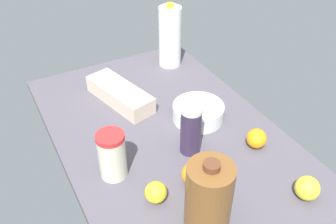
{
  "coord_description": "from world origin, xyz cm",
  "views": [
    {
      "loc": [
        -91.17,
        49.15,
        91.6
      ],
      "look_at": [
        0.0,
        0.0,
        13.0
      ],
      "focal_mm": 40.0,
      "sensor_mm": 36.0,
      "label": 1
    }
  ],
  "objects_px": {
    "egg_carton": "(120,94)",
    "lemon_beside_bowl": "(307,188)",
    "milk_jug": "(170,37)",
    "lemon_far_back": "(156,192)",
    "tumbler_cup": "(112,155)",
    "chocolate_milk_jug": "(209,198)",
    "orange_by_jug": "(256,138)",
    "lime_near_front": "(220,190)",
    "orange_loose": "(194,174)",
    "shaker_bottle": "(191,130)",
    "mixing_bowl": "(198,112)"
  },
  "relations": [
    {
      "from": "egg_carton",
      "to": "milk_jug",
      "type": "relative_size",
      "value": 1.08
    },
    {
      "from": "shaker_bottle",
      "to": "milk_jug",
      "type": "bearing_deg",
      "value": -21.96
    },
    {
      "from": "tumbler_cup",
      "to": "lemon_far_back",
      "type": "distance_m",
      "value": 0.18
    },
    {
      "from": "chocolate_milk_jug",
      "to": "orange_loose",
      "type": "xyz_separation_m",
      "value": [
        0.15,
        -0.05,
        -0.07
      ]
    },
    {
      "from": "orange_by_jug",
      "to": "lime_near_front",
      "type": "bearing_deg",
      "value": 117.55
    },
    {
      "from": "shaker_bottle",
      "to": "milk_jug",
      "type": "distance_m",
      "value": 0.6
    },
    {
      "from": "chocolate_milk_jug",
      "to": "lemon_far_back",
      "type": "relative_size",
      "value": 3.59
    },
    {
      "from": "mixing_bowl",
      "to": "lemon_beside_bowl",
      "type": "distance_m",
      "value": 0.48
    },
    {
      "from": "chocolate_milk_jug",
      "to": "egg_carton",
      "type": "bearing_deg",
      "value": -1.47
    },
    {
      "from": "egg_carton",
      "to": "lime_near_front",
      "type": "height_order",
      "value": "egg_carton"
    },
    {
      "from": "tumbler_cup",
      "to": "orange_loose",
      "type": "height_order",
      "value": "tumbler_cup"
    },
    {
      "from": "chocolate_milk_jug",
      "to": "orange_by_jug",
      "type": "distance_m",
      "value": 0.39
    },
    {
      "from": "milk_jug",
      "to": "orange_loose",
      "type": "height_order",
      "value": "milk_jug"
    },
    {
      "from": "chocolate_milk_jug",
      "to": "orange_by_jug",
      "type": "bearing_deg",
      "value": -59.83
    },
    {
      "from": "lime_near_front",
      "to": "orange_by_jug",
      "type": "bearing_deg",
      "value": -62.45
    },
    {
      "from": "orange_by_jug",
      "to": "lemon_far_back",
      "type": "xyz_separation_m",
      "value": [
        -0.05,
        0.41,
        -0.0
      ]
    },
    {
      "from": "orange_by_jug",
      "to": "lemon_beside_bowl",
      "type": "relative_size",
      "value": 0.95
    },
    {
      "from": "lime_near_front",
      "to": "lemon_beside_bowl",
      "type": "relative_size",
      "value": 0.68
    },
    {
      "from": "lemon_far_back",
      "to": "lemon_beside_bowl",
      "type": "height_order",
      "value": "lemon_beside_bowl"
    },
    {
      "from": "chocolate_milk_jug",
      "to": "lemon_far_back",
      "type": "height_order",
      "value": "chocolate_milk_jug"
    },
    {
      "from": "milk_jug",
      "to": "lemon_beside_bowl",
      "type": "height_order",
      "value": "milk_jug"
    },
    {
      "from": "lemon_beside_bowl",
      "to": "egg_carton",
      "type": "bearing_deg",
      "value": 22.42
    },
    {
      "from": "egg_carton",
      "to": "lemon_beside_bowl",
      "type": "height_order",
      "value": "lemon_beside_bowl"
    },
    {
      "from": "orange_by_jug",
      "to": "orange_loose",
      "type": "xyz_separation_m",
      "value": [
        -0.04,
        0.28,
        0.0
      ]
    },
    {
      "from": "shaker_bottle",
      "to": "orange_by_jug",
      "type": "distance_m",
      "value": 0.24
    },
    {
      "from": "egg_carton",
      "to": "chocolate_milk_jug",
      "type": "xyz_separation_m",
      "value": [
        -0.67,
        0.02,
        0.08
      ]
    },
    {
      "from": "mixing_bowl",
      "to": "orange_by_jug",
      "type": "height_order",
      "value": "orange_by_jug"
    },
    {
      "from": "egg_carton",
      "to": "milk_jug",
      "type": "distance_m",
      "value": 0.38
    },
    {
      "from": "shaker_bottle",
      "to": "orange_by_jug",
      "type": "xyz_separation_m",
      "value": [
        -0.09,
        -0.21,
        -0.06
      ]
    },
    {
      "from": "orange_by_jug",
      "to": "lemon_far_back",
      "type": "distance_m",
      "value": 0.42
    },
    {
      "from": "shaker_bottle",
      "to": "orange_loose",
      "type": "relative_size",
      "value": 2.28
    },
    {
      "from": "orange_loose",
      "to": "lemon_far_back",
      "type": "distance_m",
      "value": 0.13
    },
    {
      "from": "tumbler_cup",
      "to": "chocolate_milk_jug",
      "type": "xyz_separation_m",
      "value": [
        -0.3,
        -0.16,
        0.03
      ]
    },
    {
      "from": "egg_carton",
      "to": "orange_by_jug",
      "type": "bearing_deg",
      "value": -161.36
    },
    {
      "from": "egg_carton",
      "to": "chocolate_milk_jug",
      "type": "height_order",
      "value": "chocolate_milk_jug"
    },
    {
      "from": "tumbler_cup",
      "to": "chocolate_milk_jug",
      "type": "height_order",
      "value": "chocolate_milk_jug"
    },
    {
      "from": "lime_near_front",
      "to": "lemon_beside_bowl",
      "type": "height_order",
      "value": "lemon_beside_bowl"
    },
    {
      "from": "orange_loose",
      "to": "egg_carton",
      "type": "bearing_deg",
      "value": 3.46
    },
    {
      "from": "orange_by_jug",
      "to": "lime_near_front",
      "type": "relative_size",
      "value": 1.4
    },
    {
      "from": "chocolate_milk_jug",
      "to": "orange_by_jug",
      "type": "xyz_separation_m",
      "value": [
        0.19,
        -0.33,
        -0.08
      ]
    },
    {
      "from": "lemon_beside_bowl",
      "to": "orange_loose",
      "type": "bearing_deg",
      "value": 52.56
    },
    {
      "from": "lime_near_front",
      "to": "lemon_beside_bowl",
      "type": "distance_m",
      "value": 0.26
    },
    {
      "from": "tumbler_cup",
      "to": "chocolate_milk_jug",
      "type": "relative_size",
      "value": 0.69
    },
    {
      "from": "milk_jug",
      "to": "lemon_far_back",
      "type": "xyz_separation_m",
      "value": [
        -0.69,
        0.43,
        -0.11
      ]
    },
    {
      "from": "egg_carton",
      "to": "orange_by_jug",
      "type": "xyz_separation_m",
      "value": [
        -0.47,
        -0.31,
        0.0
      ]
    },
    {
      "from": "orange_loose",
      "to": "lemon_beside_bowl",
      "type": "distance_m",
      "value": 0.34
    },
    {
      "from": "orange_by_jug",
      "to": "milk_jug",
      "type": "bearing_deg",
      "value": -1.08
    },
    {
      "from": "egg_carton",
      "to": "milk_jug",
      "type": "bearing_deg",
      "value": -76.53
    },
    {
      "from": "egg_carton",
      "to": "lemon_far_back",
      "type": "xyz_separation_m",
      "value": [
        -0.52,
        0.1,
        -0.0
      ]
    },
    {
      "from": "shaker_bottle",
      "to": "mixing_bowl",
      "type": "bearing_deg",
      "value": -40.72
    }
  ]
}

